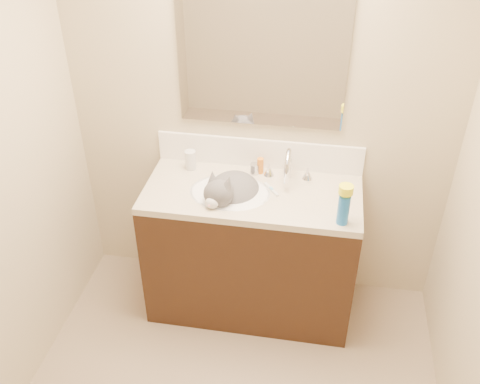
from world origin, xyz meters
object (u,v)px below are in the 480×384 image
at_px(silver_jar, 255,169).
at_px(vanity_cabinet, 251,253).
at_px(faucet, 288,168).
at_px(pill_bottle, 190,160).
at_px(basin, 230,202).
at_px(spray_can, 343,210).
at_px(amber_bottle, 260,166).
at_px(cat, 231,194).

bearing_deg(silver_jar, vanity_cabinet, -85.63).
relative_size(faucet, pill_bottle, 2.42).
distance_m(basin, spray_can, 0.65).
bearing_deg(amber_bottle, silver_jar, -159.29).
distance_m(faucet, silver_jar, 0.21).
bearing_deg(spray_can, amber_bottle, 139.82).
bearing_deg(cat, vanity_cabinet, 27.98).
height_order(basin, silver_jar, silver_jar).
bearing_deg(faucet, vanity_cabinet, -142.71).
bearing_deg(vanity_cabinet, basin, -165.96).
height_order(cat, amber_bottle, cat).
bearing_deg(basin, vanity_cabinet, 14.04).
height_order(cat, pill_bottle, cat).
relative_size(pill_bottle, amber_bottle, 1.22).
bearing_deg(amber_bottle, spray_can, -40.18).
relative_size(basin, cat, 0.97).
relative_size(basin, faucet, 1.61).
relative_size(basin, silver_jar, 7.24).
relative_size(vanity_cabinet, basin, 2.67).
bearing_deg(spray_can, vanity_cabinet, 157.30).
bearing_deg(spray_can, basin, 163.99).
height_order(vanity_cabinet, pill_bottle, pill_bottle).
distance_m(faucet, amber_bottle, 0.18).
bearing_deg(faucet, silver_jar, 166.72).
height_order(vanity_cabinet, silver_jar, silver_jar).
xyz_separation_m(vanity_cabinet, pill_bottle, (-0.39, 0.17, 0.51)).
relative_size(vanity_cabinet, silver_jar, 19.30).
bearing_deg(pill_bottle, cat, -34.56).
height_order(cat, silver_jar, cat).
xyz_separation_m(basin, faucet, (0.30, 0.17, 0.16)).
relative_size(pill_bottle, silver_jar, 1.86).
height_order(faucet, cat, faucet).
height_order(vanity_cabinet, cat, cat).
height_order(basin, faucet, faucet).
height_order(pill_bottle, amber_bottle, pill_bottle).
relative_size(silver_jar, spray_can, 0.38).
bearing_deg(basin, faucet, 29.12).
distance_m(faucet, pill_bottle, 0.57).
xyz_separation_m(basin, amber_bottle, (0.14, 0.22, 0.12)).
bearing_deg(silver_jar, faucet, -13.28).
height_order(vanity_cabinet, spray_can, spray_can).
xyz_separation_m(cat, amber_bottle, (0.13, 0.21, 0.07)).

